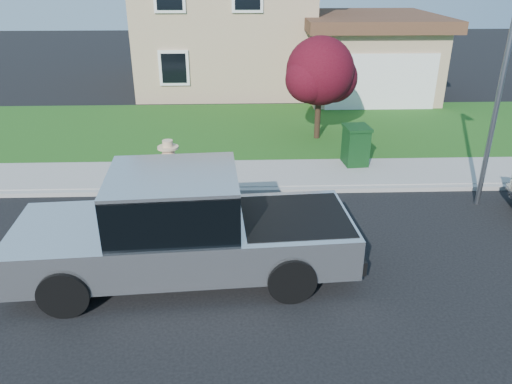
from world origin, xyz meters
TOP-DOWN VIEW (x-y plane):
  - ground at (0.00, 0.00)m, footprint 80.00×80.00m
  - curb at (1.00, 2.90)m, footprint 40.00×0.20m
  - sidewalk at (1.00, 4.00)m, footprint 40.00×2.00m
  - lawn at (1.00, 8.50)m, footprint 40.00×7.00m
  - house at (1.31, 16.38)m, footprint 14.00×11.30m
  - pickup_truck at (-0.53, -0.97)m, footprint 6.81×2.76m
  - woman at (-1.07, 1.49)m, footprint 0.67×0.49m
  - ornamental_tree at (3.36, 7.28)m, footprint 2.54×2.29m
  - trash_bin at (4.08, 4.60)m, footprint 0.80×0.90m
  - street_lamp at (6.76, 1.94)m, footprint 0.28×0.70m

SIDE VIEW (x-z plane):
  - ground at x=0.00m, z-range 0.00..0.00m
  - lawn at x=1.00m, z-range 0.00..0.10m
  - curb at x=1.00m, z-range 0.00..0.12m
  - sidewalk at x=1.00m, z-range 0.00..0.15m
  - trash_bin at x=4.08m, z-range 0.16..1.34m
  - woman at x=-1.07m, z-range -0.05..1.95m
  - pickup_truck at x=-0.53m, z-range -0.07..2.12m
  - ornamental_tree at x=3.36m, z-range 0.59..4.07m
  - street_lamp at x=6.76m, z-range 0.37..5.72m
  - house at x=1.31m, z-range -0.26..6.59m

